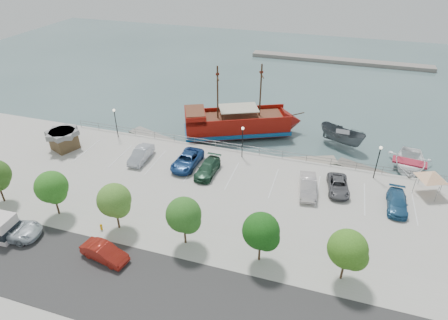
% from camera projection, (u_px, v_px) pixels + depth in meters
% --- Properties ---
extents(ground, '(160.00, 160.00, 0.00)m').
position_uv_depth(ground, '(227.00, 192.00, 43.27)').
color(ground, '#3D5959').
extents(street, '(100.00, 8.00, 0.04)m').
position_uv_depth(street, '(168.00, 297.00, 29.75)').
color(street, '#302F2F').
rests_on(street, land_slab).
extents(sidewalk, '(100.00, 4.00, 0.05)m').
position_uv_depth(sidewalk, '(196.00, 245.00, 34.62)').
color(sidewalk, '#ABA89B').
rests_on(sidewalk, land_slab).
extents(seawall_railing, '(50.00, 0.06, 1.00)m').
position_uv_depth(seawall_railing, '(245.00, 149.00, 48.80)').
color(seawall_railing, slate).
rests_on(seawall_railing, land_slab).
extents(far_shore, '(40.00, 3.00, 0.80)m').
position_uv_depth(far_shore, '(339.00, 61.00, 85.16)').
color(far_shore, gray).
rests_on(far_shore, ground).
extents(pirate_ship, '(17.55, 11.48, 11.02)m').
position_uv_depth(pirate_ship, '(246.00, 124.00, 54.34)').
color(pirate_ship, maroon).
rests_on(pirate_ship, ground).
extents(patrol_boat, '(7.11, 5.43, 2.60)m').
position_uv_depth(patrol_boat, '(342.00, 138.00, 51.82)').
color(patrol_boat, '#4E555A').
rests_on(patrol_boat, ground).
extents(speedboat, '(6.33, 8.14, 1.55)m').
position_uv_depth(speedboat, '(409.00, 164.00, 46.91)').
color(speedboat, white).
rests_on(speedboat, ground).
extents(dock_west, '(7.96, 4.64, 0.44)m').
position_uv_depth(dock_west, '(152.00, 137.00, 54.23)').
color(dock_west, gray).
rests_on(dock_west, ground).
extents(dock_mid, '(7.54, 4.55, 0.42)m').
position_uv_depth(dock_mid, '(309.00, 162.00, 48.53)').
color(dock_mid, gray).
rests_on(dock_mid, ground).
extents(dock_east, '(7.20, 4.29, 0.40)m').
position_uv_depth(dock_east, '(364.00, 170.00, 46.78)').
color(dock_east, '#686157').
rests_on(dock_east, ground).
extents(shed, '(4.15, 4.15, 2.61)m').
position_uv_depth(shed, '(64.00, 139.00, 49.16)').
color(shed, brown).
rests_on(shed, land_slab).
extents(canopy_tent, '(4.85, 4.85, 3.11)m').
position_uv_depth(canopy_tent, '(433.00, 172.00, 40.11)').
color(canopy_tent, slate).
rests_on(canopy_tent, land_slab).
extents(street_van, '(6.18, 3.60, 1.62)m').
position_uv_depth(street_van, '(10.00, 229.00, 35.24)').
color(street_van, silver).
rests_on(street_van, street).
extents(street_sedan, '(4.71, 2.35, 1.48)m').
position_uv_depth(street_sedan, '(104.00, 252.00, 32.82)').
color(street_sedan, maroon).
rests_on(street_sedan, street).
extents(fire_hydrant, '(0.24, 0.24, 0.70)m').
position_uv_depth(fire_hydrant, '(101.00, 227.00, 36.18)').
color(fire_hydrant, '#D48D05').
rests_on(fire_hydrant, sidewalk).
extents(lamp_post_left, '(0.36, 0.36, 4.28)m').
position_uv_depth(lamp_post_left, '(115.00, 118.00, 51.05)').
color(lamp_post_left, black).
rests_on(lamp_post_left, land_slab).
extents(lamp_post_mid, '(0.36, 0.36, 4.28)m').
position_uv_depth(lamp_post_mid, '(242.00, 137.00, 46.47)').
color(lamp_post_mid, black).
rests_on(lamp_post_mid, land_slab).
extents(lamp_post_right, '(0.36, 0.36, 4.28)m').
position_uv_depth(lamp_post_right, '(379.00, 157.00, 42.41)').
color(lamp_post_right, black).
rests_on(lamp_post_right, land_slab).
extents(tree_b, '(3.30, 3.20, 5.00)m').
position_uv_depth(tree_b, '(52.00, 188.00, 36.61)').
color(tree_b, '#473321').
rests_on(tree_b, sidewalk).
extents(tree_c, '(3.30, 3.20, 5.00)m').
position_uv_depth(tree_c, '(115.00, 202.00, 34.83)').
color(tree_c, '#473321').
rests_on(tree_c, sidewalk).
extents(tree_d, '(3.30, 3.20, 5.00)m').
position_uv_depth(tree_d, '(185.00, 216.00, 33.05)').
color(tree_d, '#473321').
rests_on(tree_d, sidewalk).
extents(tree_e, '(3.30, 3.20, 5.00)m').
position_uv_depth(tree_e, '(262.00, 233.00, 31.27)').
color(tree_e, '#473321').
rests_on(tree_e, sidewalk).
extents(tree_f, '(3.30, 3.20, 5.00)m').
position_uv_depth(tree_f, '(349.00, 251.00, 29.49)').
color(tree_f, '#473321').
rests_on(tree_f, sidewalk).
extents(parked_car_b, '(1.87, 4.86, 1.58)m').
position_uv_depth(parked_car_b, '(141.00, 154.00, 47.00)').
color(parked_car_b, '#ADB1BC').
rests_on(parked_car_b, land_slab).
extents(parked_car_c, '(2.78, 5.73, 1.57)m').
position_uv_depth(parked_car_c, '(187.00, 160.00, 45.87)').
color(parked_car_c, navy).
rests_on(parked_car_c, land_slab).
extents(parked_car_d, '(2.18, 5.09, 1.46)m').
position_uv_depth(parked_car_d, '(208.00, 168.00, 44.39)').
color(parked_car_d, '#204630').
rests_on(parked_car_d, land_slab).
extents(parked_car_f, '(2.40, 5.21, 1.65)m').
position_uv_depth(parked_car_f, '(308.00, 186.00, 41.18)').
color(parked_car_f, beige).
rests_on(parked_car_f, land_slab).
extents(parked_car_g, '(2.83, 5.01, 1.32)m').
position_uv_depth(parked_car_g, '(338.00, 186.00, 41.52)').
color(parked_car_g, '#5B5B5F').
rests_on(parked_car_g, land_slab).
extents(parked_car_h, '(2.06, 4.86, 1.40)m').
position_uv_depth(parked_car_h, '(397.00, 202.00, 38.90)').
color(parked_car_h, '#265984').
rests_on(parked_car_h, land_slab).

